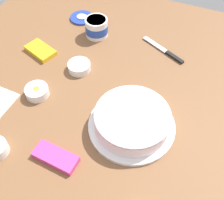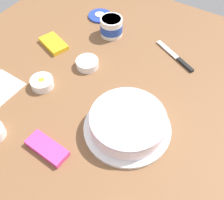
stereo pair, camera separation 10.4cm
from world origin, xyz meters
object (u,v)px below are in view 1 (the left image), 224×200
object	(u,v)px
frosting_tub	(97,27)
candy_box_lower	(41,50)
candy_box_upper	(56,157)
frosting_tub_lid	(82,18)
frosted_cake	(132,120)
sprinkle_bowl_yellow	(37,91)
sprinkle_bowl_blue	(79,66)
spreading_knife	(166,52)

from	to	relation	value
frosting_tub	candy_box_lower	xyz separation A→B (m)	(-0.18, -0.21, -0.03)
candy_box_upper	frosting_tub_lid	bearing A→B (deg)	114.50
candy_box_lower	frosted_cake	bearing A→B (deg)	-3.21
frosting_tub_lid	candy_box_lower	xyz separation A→B (m)	(-0.06, -0.30, 0.00)
frosted_cake	frosting_tub	bearing A→B (deg)	128.21
sprinkle_bowl_yellow	candy_box_upper	xyz separation A→B (m)	(0.21, -0.22, -0.01)
frosted_cake	sprinkle_bowl_blue	distance (m)	0.36
frosting_tub_lid	sprinkle_bowl_blue	xyz separation A→B (m)	(0.16, -0.33, 0.01)
candy_box_lower	spreading_knife	bearing A→B (deg)	42.02
spreading_knife	sprinkle_bowl_yellow	world-z (taller)	sprinkle_bowl_yellow
frosting_tub_lid	candy_box_upper	size ratio (longest dim) A/B	0.78
frosting_tub_lid	sprinkle_bowl_blue	world-z (taller)	sprinkle_bowl_blue
frosting_tub	sprinkle_bowl_yellow	distance (m)	0.44
sprinkle_bowl_yellow	candy_box_lower	world-z (taller)	sprinkle_bowl_yellow
frosting_tub	frosting_tub_lid	size ratio (longest dim) A/B	0.90
spreading_knife	sprinkle_bowl_yellow	distance (m)	0.60
candy_box_lower	candy_box_upper	bearing A→B (deg)	-33.19
frosted_cake	candy_box_upper	xyz separation A→B (m)	(-0.19, -0.22, -0.03)
sprinkle_bowl_blue	candy_box_lower	bearing A→B (deg)	172.17
spreading_knife	candy_box_lower	xyz separation A→B (m)	(-0.53, -0.22, 0.00)
frosting_tub_lid	candy_box_upper	xyz separation A→B (m)	(0.28, -0.74, 0.01)
frosted_cake	frosting_tub_lid	bearing A→B (deg)	131.84
sprinkle_bowl_yellow	candy_box_upper	distance (m)	0.30
frosting_tub	candy_box_upper	world-z (taller)	frosting_tub
frosted_cake	spreading_knife	bearing A→B (deg)	89.25
sprinkle_bowl_yellow	sprinkle_bowl_blue	bearing A→B (deg)	65.14
sprinkle_bowl_blue	candy_box_lower	size ratio (longest dim) A/B	0.70
frosted_cake	candy_box_lower	world-z (taller)	frosted_cake
frosting_tub	frosting_tub_lid	xyz separation A→B (m)	(-0.13, 0.09, -0.04)
frosted_cake	candy_box_upper	bearing A→B (deg)	-130.90
frosted_cake	sprinkle_bowl_yellow	world-z (taller)	frosted_cake
sprinkle_bowl_blue	candy_box_upper	xyz separation A→B (m)	(0.12, -0.41, -0.01)
frosted_cake	candy_box_upper	distance (m)	0.29
frosted_cake	frosting_tub_lid	xyz separation A→B (m)	(-0.47, 0.52, -0.04)
spreading_knife	candy_box_upper	size ratio (longest dim) A/B	1.44
frosted_cake	frosting_tub_lid	size ratio (longest dim) A/B	2.64
spreading_knife	candy_box_lower	bearing A→B (deg)	-157.37
frosted_cake	candy_box_upper	world-z (taller)	frosted_cake
frosting_tub_lid	candy_box_upper	distance (m)	0.79
frosted_cake	frosting_tub_lid	world-z (taller)	frosted_cake
frosted_cake	spreading_knife	world-z (taller)	frosted_cake
spreading_knife	sprinkle_bowl_yellow	xyz separation A→B (m)	(-0.40, -0.44, 0.01)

